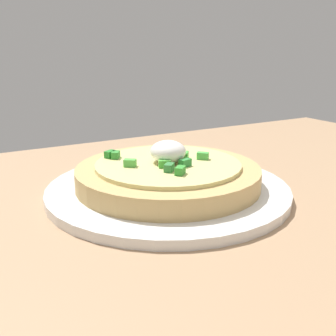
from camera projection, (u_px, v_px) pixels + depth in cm
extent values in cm
cube|color=tan|center=(260.00, 244.00, 36.26)|extent=(101.65, 82.33, 2.27)
cylinder|color=white|center=(168.00, 189.00, 45.23)|extent=(27.04, 27.04, 1.03)
cylinder|color=tan|center=(168.00, 176.00, 44.76)|extent=(20.48, 20.48, 2.20)
cylinder|color=#D9CC81|center=(168.00, 164.00, 44.37)|extent=(16.15, 16.15, 0.43)
ellipsoid|color=white|center=(168.00, 151.00, 44.09)|extent=(3.97, 3.97, 2.45)
cube|color=green|center=(116.00, 155.00, 45.89)|extent=(1.38, 1.51, 0.80)
cube|color=#298A2E|center=(110.00, 154.00, 46.21)|extent=(1.51, 1.31, 0.80)
cube|color=green|center=(162.00, 153.00, 46.50)|extent=(1.45, 1.11, 0.80)
cube|color=green|center=(187.00, 155.00, 45.89)|extent=(1.43, 1.50, 0.80)
cube|color=#55B948|center=(130.00, 163.00, 42.71)|extent=(1.50, 1.41, 0.80)
cube|color=green|center=(203.00, 156.00, 45.51)|extent=(1.48, 1.46, 0.80)
cube|color=green|center=(180.00, 171.00, 40.10)|extent=(1.49, 1.45, 0.80)
cube|color=green|center=(165.00, 164.00, 42.43)|extent=(1.49, 1.25, 0.80)
cube|color=#327C3A|center=(169.00, 167.00, 41.11)|extent=(1.48, 1.46, 0.80)
cube|color=#2E8939|center=(185.00, 163.00, 42.81)|extent=(1.44, 1.10, 0.80)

